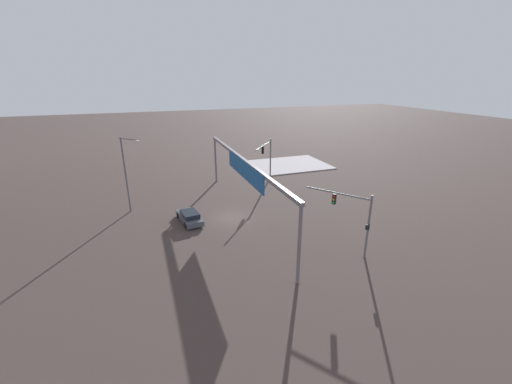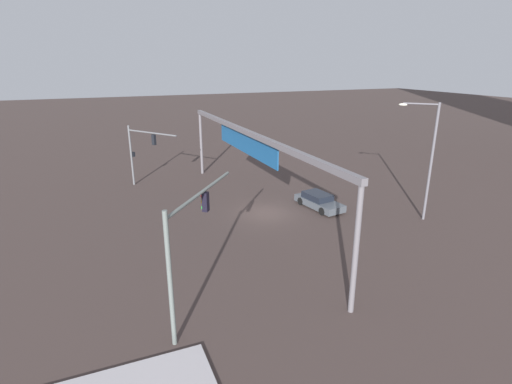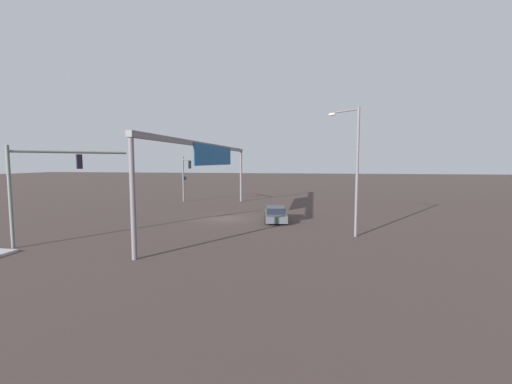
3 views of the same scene
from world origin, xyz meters
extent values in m
plane|color=#3F322F|center=(0.00, 0.00, 0.00)|extent=(238.34, 238.34, 0.00)
cylinder|color=slate|center=(12.46, -9.92, 3.05)|extent=(0.21, 0.21, 6.10)
cylinder|color=slate|center=(9.78, -7.75, 5.74)|extent=(5.45, 4.47, 0.16)
cube|color=black|center=(9.50, -7.52, 5.14)|extent=(0.41, 0.40, 0.95)
cylinder|color=red|center=(9.39, -7.64, 5.43)|extent=(0.19, 0.17, 0.20)
cylinder|color=orange|center=(9.39, -7.64, 5.13)|extent=(0.19, 0.17, 0.20)
cylinder|color=green|center=(9.39, -7.64, 4.83)|extent=(0.19, 0.17, 0.20)
cylinder|color=slate|center=(-12.04, -8.88, 2.89)|extent=(0.19, 0.19, 5.79)
cylinder|color=slate|center=(-9.61, -7.15, 5.36)|extent=(4.93, 3.58, 0.15)
cube|color=black|center=(-9.42, -7.02, 4.76)|extent=(0.41, 0.40, 0.95)
cylinder|color=red|center=(-9.51, -6.89, 5.06)|extent=(0.20, 0.16, 0.20)
cylinder|color=orange|center=(-9.51, -6.89, 4.76)|extent=(0.20, 0.16, 0.20)
cylinder|color=green|center=(-9.51, -6.89, 4.46)|extent=(0.20, 0.16, 0.20)
cube|color=black|center=(-12.17, -8.69, 3.00)|extent=(0.38, 0.37, 0.44)
cylinder|color=slate|center=(5.79, 10.52, 4.39)|extent=(0.20, 0.20, 8.77)
cylinder|color=slate|center=(4.93, 9.69, 8.62)|extent=(1.80, 1.75, 0.12)
ellipsoid|color=silver|center=(4.07, 8.86, 8.52)|extent=(0.64, 0.63, 0.20)
cylinder|color=slate|center=(-13.43, -1.60, 3.19)|extent=(0.28, 0.28, 6.37)
cylinder|color=slate|center=(13.43, -1.60, 3.19)|extent=(0.28, 0.28, 6.37)
cube|color=slate|center=(0.00, -1.60, 6.55)|extent=(27.27, 0.35, 0.35)
cube|color=#195088|center=(-1.04, -1.39, 5.70)|extent=(11.49, 0.08, 1.79)
cube|color=#474D54|center=(0.60, 4.45, 0.44)|extent=(4.68, 2.44, 0.55)
cube|color=black|center=(0.34, 4.41, 0.96)|extent=(2.53, 1.91, 0.50)
cylinder|color=black|center=(1.85, 5.48, 0.32)|extent=(0.67, 0.31, 0.64)
cylinder|color=black|center=(2.09, 3.82, 0.32)|extent=(0.67, 0.31, 0.64)
cylinder|color=black|center=(-0.89, 5.07, 0.32)|extent=(0.67, 0.31, 0.64)
cylinder|color=black|center=(-0.65, 3.41, 0.32)|extent=(0.67, 0.31, 0.64)
camera|label=1|loc=(-32.22, 8.59, 15.11)|focal=22.76mm
camera|label=2|loc=(26.69, -12.11, 11.46)|focal=27.68mm
camera|label=3|loc=(29.80, 7.63, 5.14)|focal=24.10mm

